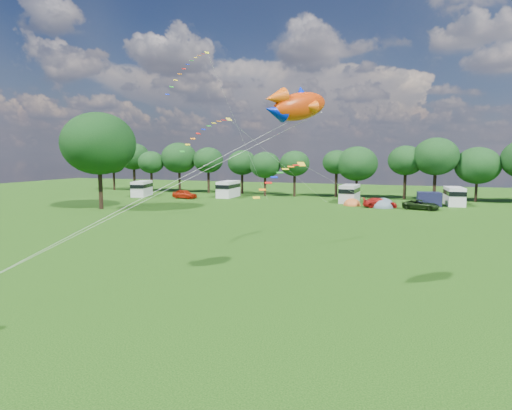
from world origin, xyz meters
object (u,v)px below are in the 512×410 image
(campervan_d, at_px, (454,196))
(fish_kite, at_px, (295,106))
(big_tree, at_px, (99,144))
(tent_greyblue, at_px, (382,207))
(campervan_b, at_px, (228,189))
(car_d, at_px, (421,205))
(campervan_a, at_px, (142,188))
(car_c, at_px, (380,203))
(car_a, at_px, (185,194))
(campervan_c, at_px, (350,193))
(tent_orange, at_px, (352,205))

(campervan_d, distance_m, fish_kite, 50.26)
(big_tree, xyz_separation_m, tent_greyblue, (36.80, 15.09, -9.00))
(campervan_b, bearing_deg, big_tree, 152.88)
(big_tree, xyz_separation_m, fish_kite, (34.51, -26.68, 1.03))
(car_d, distance_m, campervan_a, 47.51)
(big_tree, xyz_separation_m, car_c, (36.46, 14.63, -8.33))
(campervan_d, height_order, fish_kite, fish_kite)
(car_a, relative_size, car_c, 1.00)
(big_tree, relative_size, tent_greyblue, 3.32)
(car_d, distance_m, tent_greyblue, 5.29)
(car_d, xyz_separation_m, campervan_c, (-10.46, 5.83, 0.82))
(car_a, xyz_separation_m, campervan_b, (6.14, 4.72, 0.77))
(car_d, distance_m, campervan_c, 12.00)
(car_a, distance_m, tent_greyblue, 32.87)
(tent_greyblue, relative_size, fish_kite, 1.05)
(campervan_a, xyz_separation_m, fish_kite, (39.92, -44.27, 8.58))
(car_c, bearing_deg, campervan_a, 74.79)
(campervan_b, relative_size, fish_kite, 1.55)
(big_tree, height_order, campervan_b, big_tree)
(car_a, relative_size, campervan_a, 0.76)
(big_tree, relative_size, car_d, 2.69)
(car_d, distance_m, tent_orange, 9.77)
(campervan_b, relative_size, campervan_c, 1.02)
(campervan_b, height_order, campervan_d, campervan_b)
(car_c, bearing_deg, campervan_d, -68.15)
(car_a, bearing_deg, car_d, -82.78)
(tent_orange, bearing_deg, campervan_c, 102.59)
(car_a, xyz_separation_m, car_c, (32.49, -1.86, -0.07))
(car_c, bearing_deg, tent_greyblue, -48.00)
(car_c, height_order, campervan_c, campervan_c)
(big_tree, bearing_deg, campervan_b, 64.52)
(campervan_c, bearing_deg, tent_orange, -164.09)
(car_a, relative_size, campervan_d, 0.80)
(car_c, distance_m, campervan_c, 7.33)
(car_a, height_order, campervan_a, campervan_a)
(tent_orange, bearing_deg, tent_greyblue, -11.62)
(campervan_a, xyz_separation_m, tent_orange, (37.81, -1.59, -1.45))
(car_c, distance_m, campervan_a, 41.98)
(tent_orange, xyz_separation_m, fish_kite, (2.11, -42.68, 10.03))
(car_a, height_order, campervan_c, campervan_c)
(campervan_c, height_order, tent_orange, campervan_c)
(big_tree, distance_m, campervan_d, 51.91)
(car_c, bearing_deg, campervan_c, 31.61)
(campervan_d, distance_m, tent_greyblue, 11.80)
(big_tree, height_order, tent_orange, big_tree)
(car_c, height_order, car_d, car_c)
(car_c, relative_size, tent_greyblue, 1.15)
(big_tree, height_order, campervan_c, big_tree)
(car_d, bearing_deg, campervan_c, 76.06)
(car_a, xyz_separation_m, fish_kite, (30.54, -43.17, 9.29))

